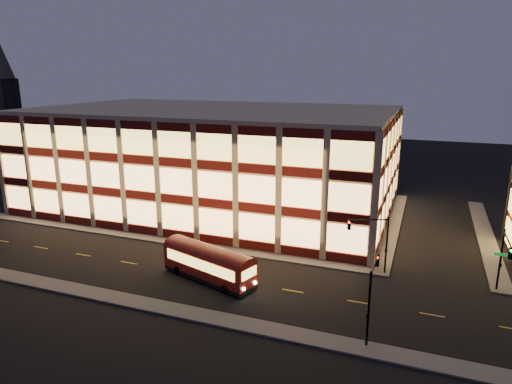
% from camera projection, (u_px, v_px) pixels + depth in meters
% --- Properties ---
extents(ground, '(200.00, 200.00, 0.00)m').
position_uv_depth(ground, '(175.00, 246.00, 52.83)').
color(ground, black).
rests_on(ground, ground).
extents(sidewalk_office_south, '(54.00, 2.00, 0.15)m').
position_uv_depth(sidewalk_office_south, '(157.00, 239.00, 54.75)').
color(sidewalk_office_south, '#514F4C').
rests_on(sidewalk_office_south, ground).
extents(sidewalk_office_east, '(2.00, 30.00, 0.15)m').
position_uv_depth(sidewalk_office_east, '(393.00, 224.00, 60.27)').
color(sidewalk_office_east, '#514F4C').
rests_on(sidewalk_office_east, ground).
extents(sidewalk_tower_west, '(2.00, 30.00, 0.15)m').
position_uv_depth(sidewalk_tower_west, '(485.00, 234.00, 56.48)').
color(sidewalk_tower_west, '#514F4C').
rests_on(sidewalk_tower_west, ground).
extents(sidewalk_near, '(100.00, 2.00, 0.15)m').
position_uv_depth(sidewalk_near, '(100.00, 295.00, 41.07)').
color(sidewalk_near, '#514F4C').
rests_on(sidewalk_near, ground).
extents(office_building, '(50.45, 30.45, 14.50)m').
position_uv_depth(office_building, '(214.00, 158.00, 67.27)').
color(office_building, tan).
rests_on(office_building, ground).
extents(church_tower, '(5.00, 5.00, 18.00)m').
position_uv_depth(church_tower, '(7.00, 117.00, 110.76)').
color(church_tower, '#2D2621').
rests_on(church_tower, ground).
extents(traffic_signal_far, '(3.79, 1.87, 6.00)m').
position_uv_depth(traffic_signal_far, '(373.00, 235.00, 44.36)').
color(traffic_signal_far, black).
rests_on(traffic_signal_far, ground).
extents(traffic_signal_right, '(1.20, 4.37, 6.00)m').
position_uv_depth(traffic_signal_right, '(504.00, 255.00, 39.70)').
color(traffic_signal_right, black).
rests_on(traffic_signal_right, ground).
extents(traffic_signal_near, '(0.32, 4.45, 6.00)m').
position_uv_depth(traffic_signal_near, '(372.00, 286.00, 33.73)').
color(traffic_signal_near, black).
rests_on(traffic_signal_near, ground).
extents(trolley_bus, '(10.38, 5.51, 3.42)m').
position_uv_depth(trolley_bus, '(209.00, 261.00, 43.76)').
color(trolley_bus, maroon).
rests_on(trolley_bus, ground).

